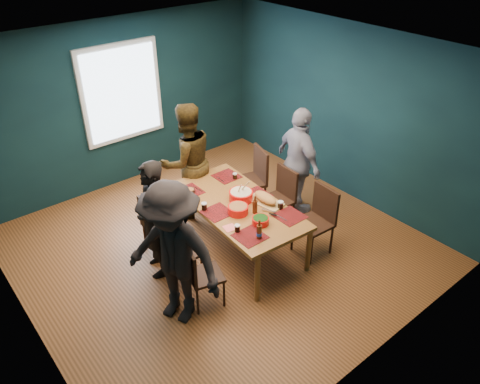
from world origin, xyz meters
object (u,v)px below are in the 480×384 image
at_px(chair_right_near, 319,216).
at_px(chair_left_mid, 175,249).
at_px(chair_left_far, 154,221).
at_px(chair_right_far, 254,175).
at_px(dining_table, 237,208).
at_px(bowl_salad, 238,209).
at_px(person_back, 187,161).
at_px(person_right, 299,162).
at_px(chair_left_near, 199,272).
at_px(person_near_left, 173,255).
at_px(cutting_board, 265,199).
at_px(chair_right_mid, 281,194).
at_px(bowl_herbs, 260,220).
at_px(bowl_dumpling, 241,195).
at_px(person_far_left, 153,220).

bearing_deg(chair_right_near, chair_left_mid, 163.43).
bearing_deg(chair_left_far, chair_right_far, -2.67).
bearing_deg(dining_table, chair_left_mid, -174.41).
bearing_deg(chair_right_far, bowl_salad, -123.93).
xyz_separation_m(person_back, person_right, (1.32, -0.99, -0.05)).
relative_size(chair_left_near, chair_right_far, 0.84).
xyz_separation_m(person_near_left, cutting_board, (1.60, 0.29, -0.08)).
bearing_deg(chair_right_near, bowl_salad, 155.24).
bearing_deg(chair_right_near, chair_left_near, 177.75).
xyz_separation_m(chair_left_mid, chair_left_near, (0.01, -0.49, -0.04)).
height_order(chair_right_mid, person_back, person_back).
bearing_deg(chair_left_far, person_back, 27.55).
bearing_deg(chair_right_near, chair_right_far, 92.50).
relative_size(chair_right_mid, bowl_herbs, 4.36).
xyz_separation_m(chair_right_far, person_right, (0.46, -0.47, 0.26)).
bearing_deg(chair_right_mid, chair_left_far, 163.40).
bearing_deg(chair_right_mid, chair_left_mid, -174.86).
bearing_deg(person_right, bowl_dumpling, 108.33).
bearing_deg(bowl_herbs, cutting_board, 40.70).
xyz_separation_m(bowl_salad, bowl_herbs, (0.07, -0.35, -0.01)).
distance_m(chair_left_mid, chair_right_far, 1.98).
xyz_separation_m(chair_left_near, bowl_salad, (0.86, 0.34, 0.32)).
height_order(chair_left_near, chair_right_far, chair_right_far).
height_order(chair_left_far, cutting_board, cutting_board).
bearing_deg(chair_left_near, chair_right_near, 10.85).
bearing_deg(person_far_left, chair_right_near, 80.32).
height_order(person_near_left, bowl_dumpling, person_near_left).
height_order(bowl_dumpling, bowl_herbs, bowl_dumpling).
bearing_deg(cutting_board, chair_left_far, 132.57).
distance_m(dining_table, chair_right_near, 1.10).
height_order(person_right, bowl_salad, person_right).
bearing_deg(bowl_salad, person_far_left, 152.08).
distance_m(chair_left_far, person_back, 1.09).
relative_size(chair_right_mid, person_far_left, 0.58).
bearing_deg(person_near_left, bowl_salad, 81.94).
bearing_deg(bowl_herbs, chair_left_far, 124.53).
height_order(chair_left_far, person_right, person_right).
relative_size(chair_right_mid, cutting_board, 1.52).
bearing_deg(dining_table, bowl_dumpling, 25.46).
relative_size(chair_right_far, cutting_board, 1.66).
relative_size(chair_left_mid, cutting_board, 1.52).
relative_size(chair_right_far, chair_right_mid, 1.09).
bearing_deg(chair_right_mid, bowl_dumpling, -176.10).
distance_m(bowl_salad, cutting_board, 0.43).
distance_m(chair_right_mid, chair_right_near, 0.75).
bearing_deg(dining_table, cutting_board, -32.20).
distance_m(chair_left_far, chair_right_near, 2.19).
distance_m(bowl_salad, bowl_herbs, 0.36).
bearing_deg(person_near_left, chair_right_far, 94.37).
height_order(chair_left_mid, chair_left_near, chair_left_mid).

